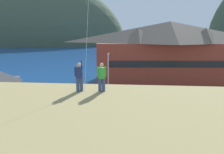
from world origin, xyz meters
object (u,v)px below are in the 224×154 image
at_px(parked_car_back_row_right, 150,101).
at_px(parking_light_pole, 108,72).
at_px(harbor_lodge, 169,51).
at_px(parked_car_mid_row_far, 146,123).
at_px(parked_car_lone_by_shed, 55,100).
at_px(person_companion, 102,76).
at_px(wharf_dock, 121,69).
at_px(person_kite_flyer, 79,76).
at_px(moored_boat_wharfside, 108,65).
at_px(parked_car_front_row_red, 111,101).
at_px(parked_car_back_row_left, 90,115).
at_px(parked_car_front_row_silver, 27,117).

xyz_separation_m(parked_car_back_row_right, parking_light_pole, (-5.57, 4.14, 2.71)).
distance_m(harbor_lodge, parked_car_mid_row_far, 21.83).
relative_size(parked_car_lone_by_shed, parked_car_mid_row_far, 1.00).
xyz_separation_m(parking_light_pole, person_companion, (1.32, -17.43, 3.35)).
height_order(wharf_dock, person_kite_flyer, person_kite_flyer).
xyz_separation_m(person_kite_flyer, person_companion, (1.34, 0.05, -0.02)).
relative_size(wharf_dock, parking_light_pole, 1.68).
distance_m(parked_car_lone_by_shed, parked_car_mid_row_far, 12.49).
relative_size(moored_boat_wharfside, parked_car_front_row_red, 1.57).
height_order(parked_car_back_row_left, parked_car_front_row_silver, same).
height_order(parked_car_front_row_silver, person_companion, person_companion).
distance_m(parked_car_front_row_silver, person_companion, 12.75).
bearing_deg(moored_boat_wharfside, parked_car_back_row_right, -73.63).
height_order(harbor_lodge, parking_light_pole, harbor_lodge).
xyz_separation_m(harbor_lodge, parking_light_pole, (-10.05, -10.01, -2.01)).
relative_size(parked_car_front_row_silver, parking_light_pole, 0.68).
distance_m(harbor_lodge, parked_car_back_row_right, 15.57).
distance_m(moored_boat_wharfside, parked_car_back_row_right, 28.31).
xyz_separation_m(moored_boat_wharfside, parked_car_back_row_left, (1.41, -32.11, 0.34)).
distance_m(harbor_lodge, parked_car_lone_by_shed, 22.50).
bearing_deg(person_companion, parked_car_mid_row_far, 63.97).
relative_size(parked_car_back_row_left, parked_car_back_row_right, 1.02).
xyz_separation_m(parked_car_back_row_left, parked_car_back_row_right, (6.57, 4.95, 0.00)).
height_order(harbor_lodge, parked_car_front_row_red, harbor_lodge).
relative_size(parked_car_front_row_silver, parked_car_back_row_right, 1.01).
bearing_deg(parking_light_pole, person_kite_flyer, -90.06).
height_order(person_kite_flyer, person_companion, person_kite_flyer).
bearing_deg(wharf_dock, parked_car_back_row_right, -79.42).
distance_m(harbor_lodge, parked_car_back_row_left, 22.57).
distance_m(moored_boat_wharfside, parked_car_mid_row_far, 34.37).
bearing_deg(parked_car_front_row_red, parked_car_mid_row_far, -57.65).
distance_m(parked_car_front_row_red, parked_car_back_row_right, 4.79).
bearing_deg(moored_boat_wharfside, parked_car_back_row_left, -87.49).
bearing_deg(parked_car_lone_by_shed, parking_light_pole, 36.39).
distance_m(wharf_dock, parked_car_back_row_right, 24.98).
distance_m(moored_boat_wharfside, parked_car_front_row_silver, 33.59).
relative_size(parked_car_back_row_left, parking_light_pole, 0.69).
relative_size(parked_car_lone_by_shed, parking_light_pole, 0.69).
bearing_deg(person_companion, harbor_lodge, 72.36).
relative_size(parked_car_front_row_red, person_companion, 2.47).
bearing_deg(parked_car_back_row_left, parking_light_pole, 83.69).
height_order(parked_car_front_row_red, parked_car_back_row_left, same).
bearing_deg(wharf_dock, person_companion, -89.48).
bearing_deg(person_companion, parked_car_front_row_red, 92.36).
height_order(parked_car_mid_row_far, person_companion, person_companion).
xyz_separation_m(parked_car_mid_row_far, person_kite_flyer, (-4.67, -6.86, 6.08)).
bearing_deg(parked_car_mid_row_far, parked_car_lone_by_shed, 151.58).
height_order(wharf_dock, parking_light_pole, parking_light_pole).
bearing_deg(parked_car_back_row_left, person_companion, -74.40).
bearing_deg(parked_car_front_row_red, harbor_lodge, 57.50).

